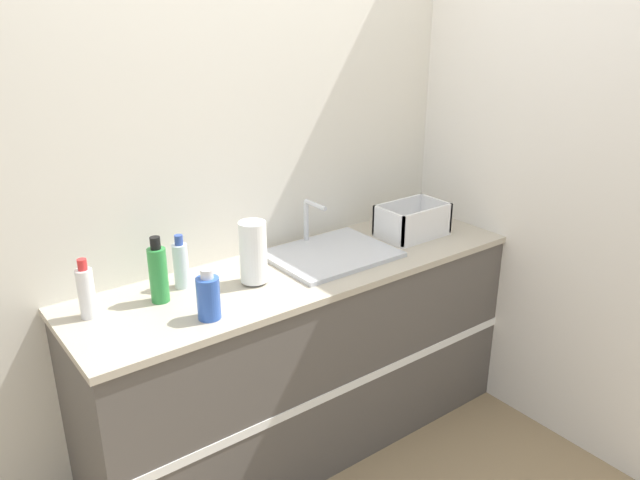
{
  "coord_description": "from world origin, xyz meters",
  "views": [
    {
      "loc": [
        -1.44,
        -1.75,
        2.01
      ],
      "look_at": [
        0.07,
        0.26,
        1.03
      ],
      "focal_mm": 35.0,
      "sensor_mm": 36.0,
      "label": 1
    }
  ],
  "objects": [
    {
      "name": "ground_plane",
      "position": [
        0.0,
        0.0,
        0.0
      ],
      "size": [
        12.0,
        12.0,
        0.0
      ],
      "primitive_type": "plane",
      "color": "#937A56"
    },
    {
      "name": "wall_back",
      "position": [
        0.0,
        0.6,
        1.3
      ],
      "size": [
        4.43,
        0.06,
        2.6
      ],
      "color": "beige",
      "rests_on": "ground_plane"
    },
    {
      "name": "wall_right",
      "position": [
        1.04,
        0.29,
        1.3
      ],
      "size": [
        0.06,
        2.57,
        2.6
      ],
      "color": "silver",
      "rests_on": "ground_plane"
    },
    {
      "name": "counter_cabinet",
      "position": [
        0.0,
        0.29,
        0.46
      ],
      "size": [
        2.05,
        0.6,
        0.91
      ],
      "color": "#514C47",
      "rests_on": "ground_plane"
    },
    {
      "name": "sink",
      "position": [
        0.17,
        0.32,
        0.93
      ],
      "size": [
        0.54,
        0.43,
        0.22
      ],
      "color": "silver",
      "rests_on": "counter_cabinet"
    },
    {
      "name": "paper_towel_roll",
      "position": [
        -0.25,
        0.28,
        1.05
      ],
      "size": [
        0.11,
        0.11,
        0.26
      ],
      "color": "#4C4C51",
      "rests_on": "counter_cabinet"
    },
    {
      "name": "dish_rack",
      "position": [
        0.65,
        0.28,
        0.98
      ],
      "size": [
        0.33,
        0.21,
        0.16
      ],
      "color": "white",
      "rests_on": "counter_cabinet"
    },
    {
      "name": "bottle_blue",
      "position": [
        -0.54,
        0.12,
        1.0
      ],
      "size": [
        0.09,
        0.09,
        0.19
      ],
      "color": "#2D56B7",
      "rests_on": "counter_cabinet"
    },
    {
      "name": "bottle_white_spray",
      "position": [
        -0.89,
        0.39,
        1.02
      ],
      "size": [
        0.06,
        0.06,
        0.23
      ],
      "color": "white",
      "rests_on": "counter_cabinet"
    },
    {
      "name": "bottle_green",
      "position": [
        -0.63,
        0.36,
        1.03
      ],
      "size": [
        0.07,
        0.07,
        0.26
      ],
      "color": "#2D8C3D",
      "rests_on": "counter_cabinet"
    },
    {
      "name": "bottle_clear",
      "position": [
        -0.51,
        0.42,
        1.01
      ],
      "size": [
        0.06,
        0.06,
        0.22
      ],
      "color": "silver",
      "rests_on": "counter_cabinet"
    }
  ]
}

